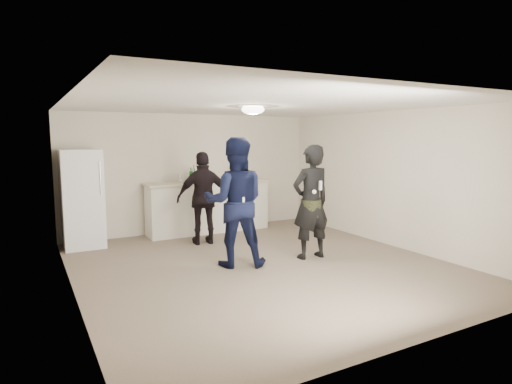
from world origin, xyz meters
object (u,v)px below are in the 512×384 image
shaker (181,178)px  spectator (204,198)px  fridge (82,199)px  man (235,202)px  woman (311,202)px  counter (209,208)px

shaker → spectator: 1.02m
shaker → spectator: size_ratio=0.10×
shaker → fridge: bearing=-176.5°
man → woman: man is taller
shaker → woman: bearing=-64.3°
fridge → spectator: (2.05, -0.85, -0.02)m
fridge → spectator: 2.22m
woman → man: bearing=-9.3°
fridge → shaker: 1.95m
man → spectator: man is taller
fridge → shaker: fridge is taller
man → spectator: size_ratio=1.15×
fridge → shaker: size_ratio=10.59×
man → woman: (1.29, -0.23, -0.06)m
counter → fridge: size_ratio=1.44×
woman → spectator: size_ratio=1.08×
shaker → counter: bearing=-4.6°
fridge → spectator: fridge is taller
counter → woman: (0.72, -2.68, 0.42)m
spectator → man: bearing=95.8°
counter → man: 2.56m
counter → spectator: (-0.47, -0.92, 0.35)m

